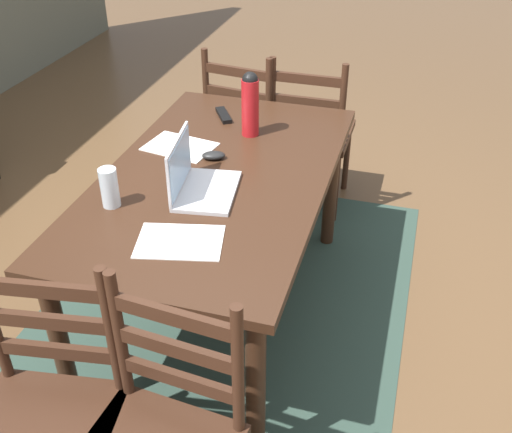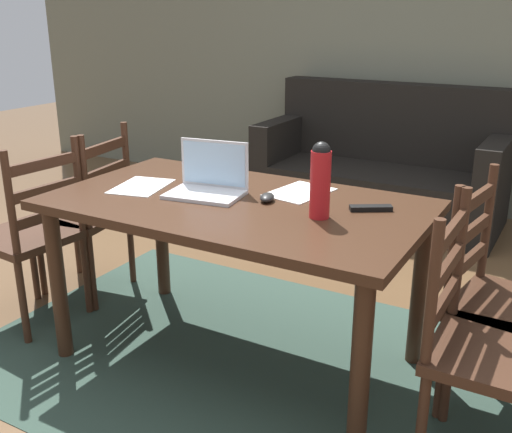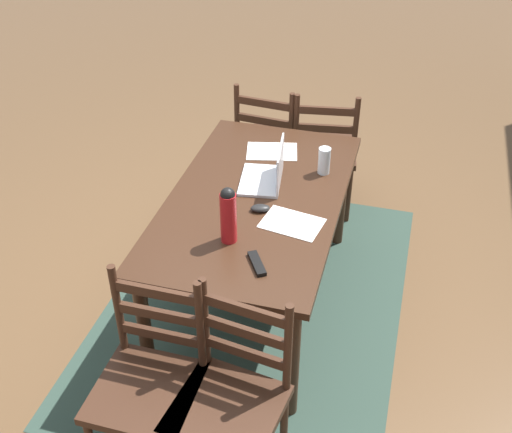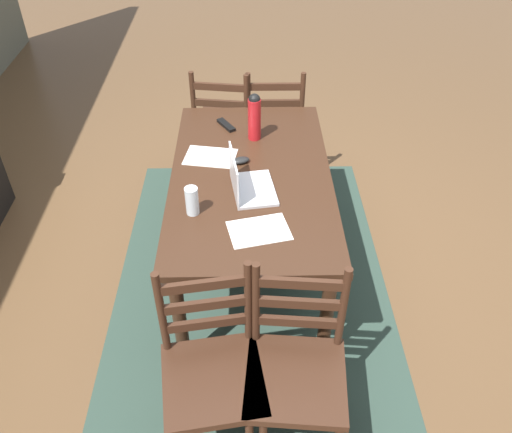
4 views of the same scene
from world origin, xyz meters
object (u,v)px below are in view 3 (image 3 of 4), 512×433
chair_left_near (271,144)px  water_bottle (228,214)px  dining_table (256,211)px  computer_mouse (260,208)px  chair_right_near (149,383)px  chair_left_far (324,152)px  drinking_glass (324,161)px  tv_remote (257,263)px  chair_right_far (231,401)px  laptop (269,173)px

chair_left_near → water_bottle: water_bottle is taller
dining_table → computer_mouse: computer_mouse is taller
chair_right_near → computer_mouse: chair_right_near is taller
chair_left_far → computer_mouse: chair_left_far is taller
chair_right_near → drinking_glass: size_ratio=6.13×
chair_left_near → tv_remote: bearing=11.8°
chair_right_far → drinking_glass: (-1.42, 0.12, 0.38)m
laptop → computer_mouse: laptop is taller
drinking_glass → chair_left_near: bearing=-146.9°
chair_left_near → tv_remote: (1.62, 0.34, 0.31)m
chair_left_near → chair_right_far: bearing=9.8°
chair_left_near → computer_mouse: size_ratio=9.50×
chair_left_near → drinking_glass: (0.75, 0.49, 0.38)m
chair_left_near → chair_right_near: 2.17m
chair_right_far → tv_remote: chair_right_far is taller
chair_left_near → drinking_glass: bearing=33.1°
chair_left_far → water_bottle: size_ratio=3.18×
laptop → computer_mouse: 0.28m
dining_table → laptop: (-0.16, 0.03, 0.15)m
dining_table → chair_right_far: size_ratio=1.67×
dining_table → drinking_glass: (-0.34, 0.30, 0.17)m
chair_right_near → drinking_glass: (-1.42, 0.48, 0.38)m
chair_left_far → water_bottle: 1.56m
chair_right_far → drinking_glass: chair_right_far is taller
dining_table → water_bottle: (0.39, -0.03, 0.25)m
chair_right_far → laptop: bearing=-172.9°
chair_right_far → computer_mouse: (-0.96, -0.13, 0.32)m
chair_left_far → dining_table: bearing=-9.8°
drinking_glass → chair_right_far: bearing=-4.7°
chair_right_far → laptop: size_ratio=2.73×
chair_right_near → computer_mouse: size_ratio=9.50×
water_bottle → tv_remote: 0.27m
chair_right_far → chair_right_near: size_ratio=1.00×
dining_table → computer_mouse: bearing=25.1°
chair_right_near → water_bottle: (-0.69, 0.15, 0.45)m
dining_table → drinking_glass: size_ratio=10.25×
laptop → drinking_glass: bearing=123.5°
dining_table → chair_left_far: size_ratio=1.67×
water_bottle → computer_mouse: size_ratio=2.99×
water_bottle → chair_left_near: bearing=-173.9°
chair_right_far → tv_remote: 0.63m
laptop → dining_table: bearing=-11.6°
chair_right_near → water_bottle: size_ratio=3.18×
water_bottle → drinking_glass: size_ratio=1.93×
dining_table → chair_left_near: 1.12m
chair_right_far → chair_left_far: size_ratio=1.00×
chair_right_far → chair_left_near: bearing=-170.2°
water_bottle → chair_right_near: bearing=-12.7°
tv_remote → drinking_glass: bearing=48.7°
chair_left_far → drinking_glass: chair_left_far is taller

